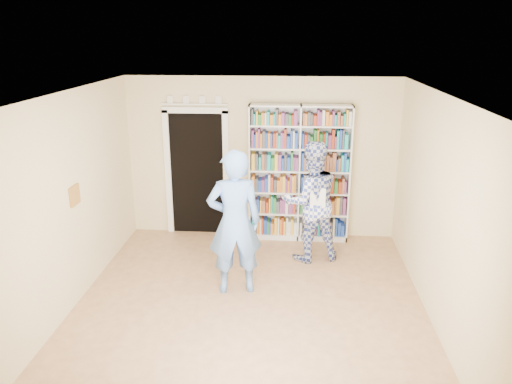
% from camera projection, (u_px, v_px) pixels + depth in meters
% --- Properties ---
extents(floor, '(5.00, 5.00, 0.00)m').
position_uv_depth(floor, '(249.00, 308.00, 6.40)').
color(floor, '#906546').
rests_on(floor, ground).
extents(ceiling, '(5.00, 5.00, 0.00)m').
position_uv_depth(ceiling, '(248.00, 95.00, 5.57)').
color(ceiling, white).
rests_on(ceiling, wall_back).
extents(wall_back, '(4.50, 0.00, 4.50)m').
position_uv_depth(wall_back, '(262.00, 158.00, 8.35)').
color(wall_back, beige).
rests_on(wall_back, floor).
extents(wall_left, '(0.00, 5.00, 5.00)m').
position_uv_depth(wall_left, '(67.00, 204.00, 6.14)').
color(wall_left, beige).
rests_on(wall_left, floor).
extents(wall_right, '(0.00, 5.00, 5.00)m').
position_uv_depth(wall_right, '(440.00, 214.00, 5.82)').
color(wall_right, beige).
rests_on(wall_right, floor).
extents(bookshelf, '(1.66, 0.31, 2.28)m').
position_uv_depth(bookshelf, '(299.00, 173.00, 8.22)').
color(bookshelf, white).
rests_on(bookshelf, floor).
extents(doorway, '(1.10, 0.08, 2.43)m').
position_uv_depth(doorway, '(197.00, 167.00, 8.46)').
color(doorway, black).
rests_on(doorway, floor).
extents(wall_art, '(0.03, 0.25, 0.25)m').
position_uv_depth(wall_art, '(75.00, 195.00, 6.31)').
color(wall_art, brown).
rests_on(wall_art, wall_left).
extents(man_blue, '(0.81, 0.62, 1.98)m').
position_uv_depth(man_blue, '(235.00, 223.00, 6.53)').
color(man_blue, '#6594E0').
rests_on(man_blue, floor).
extents(man_plaid, '(1.06, 0.92, 1.86)m').
position_uv_depth(man_plaid, '(311.00, 202.00, 7.52)').
color(man_plaid, '#314196').
rests_on(man_plaid, floor).
extents(paper_sheet, '(0.22, 0.01, 0.32)m').
position_uv_depth(paper_sheet, '(318.00, 199.00, 7.22)').
color(paper_sheet, white).
rests_on(paper_sheet, man_plaid).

